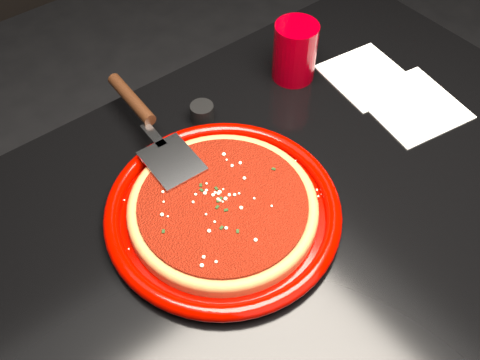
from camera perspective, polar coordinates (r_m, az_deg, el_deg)
name	(u,v)px	position (r m, az deg, el deg)	size (l,w,h in m)	color
floor	(271,353)	(1.61, 3.38, -17.95)	(4.00, 4.00, 0.01)	black
table	(279,292)	(1.26, 4.19, -11.80)	(1.20, 0.80, 0.75)	black
plate	(223,210)	(0.90, -1.82, -3.24)	(0.40, 0.40, 0.03)	#810300
pizza_crust	(223,209)	(0.89, -1.82, -3.08)	(0.32, 0.32, 0.02)	brown
pizza_crust_rim	(223,206)	(0.89, -1.84, -2.78)	(0.32, 0.32, 0.02)	brown
pizza_sauce	(223,204)	(0.88, -1.85, -2.56)	(0.28, 0.28, 0.01)	maroon
parmesan_dusting	(223,201)	(0.87, -1.86, -2.25)	(0.27, 0.27, 0.01)	beige
basil_flecks	(223,201)	(0.88, -1.86, -2.30)	(0.25, 0.25, 0.00)	black
pizza_server	(151,125)	(0.99, -9.48, 5.78)	(0.10, 0.36, 0.03)	silver
cup	(295,52)	(1.12, 5.87, 13.46)	(0.09, 0.09, 0.12)	#8D000A
napkin_a	(413,106)	(1.14, 17.96, 7.56)	(0.17, 0.17, 0.00)	silver
napkin_b	(367,76)	(1.18, 13.41, 10.72)	(0.16, 0.17, 0.00)	silver
ramekin	(202,112)	(1.05, -4.06, 7.20)	(0.05, 0.05, 0.04)	black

